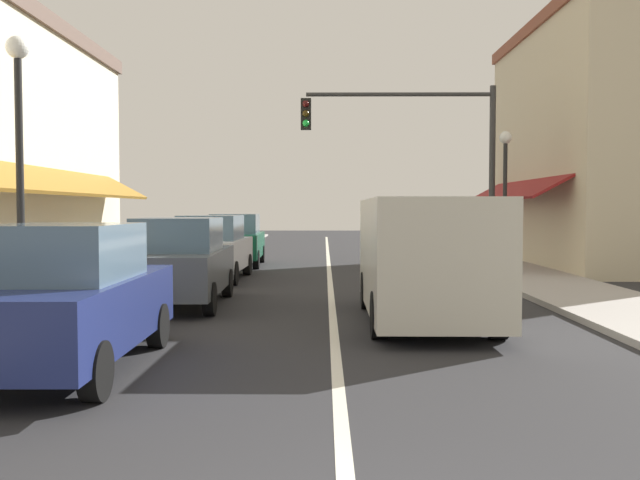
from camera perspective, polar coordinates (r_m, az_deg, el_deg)
ground_plane at (r=21.37m, az=0.77°, el=-2.62°), size 80.00×80.00×0.00m
sidewalk_left at (r=22.02m, az=-13.71°, el=-2.39°), size 2.60×56.00×0.12m
sidewalk_right at (r=22.10m, az=15.19°, el=-2.39°), size 2.60×56.00×0.12m
lane_center_stripe at (r=21.37m, az=0.77°, el=-2.62°), size 0.14×52.00×0.01m
storefront_right_block at (r=25.23m, az=22.62°, el=7.33°), size 6.37×10.20×8.22m
parked_car_nearest_left at (r=8.81m, az=-20.42°, el=-4.55°), size 1.82×4.12×1.77m
parked_car_second_left at (r=14.05m, az=-11.58°, el=-1.82°), size 1.86×4.14×1.77m
parked_car_third_left at (r=18.99m, az=-8.96°, el=-0.65°), size 1.85×4.13×1.77m
parked_car_far_left at (r=23.61m, az=-7.01°, el=-0.01°), size 1.87×4.14×1.77m
van_in_lane at (r=11.93m, az=8.61°, el=-1.28°), size 2.03×5.19×2.12m
traffic_signal_mast_arm at (r=20.58m, az=8.62°, el=7.87°), size 5.73×0.50×5.56m
street_lamp_left_near at (r=12.12m, az=-23.70°, el=8.18°), size 0.36×0.36×4.70m
street_lamp_right_mid at (r=20.64m, az=15.11°, el=5.08°), size 0.36×0.36×4.18m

